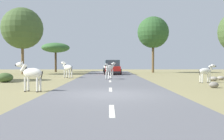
% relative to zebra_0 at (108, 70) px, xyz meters
% --- Properties ---
extents(ground_plane, '(90.00, 90.00, 0.00)m').
position_rel_zebra_0_xyz_m(ground_plane, '(0.10, -10.62, -0.87)').
color(ground_plane, '#8E8456').
extents(road, '(6.00, 64.00, 0.05)m').
position_rel_zebra_0_xyz_m(road, '(0.14, -10.62, -0.85)').
color(road, slate).
rests_on(road, ground_plane).
extents(lane_markings, '(0.16, 56.00, 0.01)m').
position_rel_zebra_0_xyz_m(lane_markings, '(0.14, -11.62, -0.82)').
color(lane_markings, silver).
rests_on(lane_markings, road).
extents(zebra_0, '(0.70, 1.41, 1.38)m').
position_rel_zebra_0_xyz_m(zebra_0, '(0.00, 0.00, 0.00)').
color(zebra_0, silver).
rests_on(zebra_0, road).
extents(zebra_1, '(1.58, 0.77, 1.54)m').
position_rel_zebra_0_xyz_m(zebra_1, '(-3.85, -9.16, 0.05)').
color(zebra_1, silver).
rests_on(zebra_1, ground_plane).
extents(zebra_2, '(1.44, 0.62, 1.38)m').
position_rel_zebra_0_xyz_m(zebra_2, '(7.07, -3.55, -0.05)').
color(zebra_2, silver).
rests_on(zebra_2, ground_plane).
extents(zebra_3, '(1.19, 1.33, 1.50)m').
position_rel_zebra_0_xyz_m(zebra_3, '(0.19, 5.24, 0.07)').
color(zebra_3, silver).
rests_on(zebra_3, road).
extents(zebra_4, '(1.41, 1.35, 1.63)m').
position_rel_zebra_0_xyz_m(zebra_4, '(-3.90, 2.52, 0.10)').
color(zebra_4, silver).
rests_on(zebra_4, ground_plane).
extents(car_0, '(2.27, 4.46, 1.74)m').
position_rel_zebra_0_xyz_m(car_0, '(0.30, 14.96, -0.02)').
color(car_0, white).
rests_on(car_0, road).
extents(car_1, '(2.07, 4.36, 1.74)m').
position_rel_zebra_0_xyz_m(car_1, '(0.54, 9.55, -0.02)').
color(car_1, red).
rests_on(car_1, road).
extents(tree_0, '(4.57, 4.57, 8.19)m').
position_rel_zebra_0_xyz_m(tree_0, '(6.50, 15.67, 5.01)').
color(tree_0, brown).
rests_on(tree_0, ground_plane).
extents(tree_1, '(4.34, 4.34, 4.56)m').
position_rel_zebra_0_xyz_m(tree_1, '(-8.26, 18.33, 2.90)').
color(tree_1, '#4C3823').
rests_on(tree_1, ground_plane).
extents(tree_3, '(5.17, 5.17, 8.38)m').
position_rel_zebra_0_xyz_m(tree_3, '(-10.87, 10.72, 4.91)').
color(tree_3, brown).
rests_on(tree_3, ground_plane).
extents(bush_0, '(1.18, 1.07, 0.71)m').
position_rel_zebra_0_xyz_m(bush_0, '(-7.65, -2.92, -0.52)').
color(bush_0, '#425B2D').
rests_on(bush_0, ground_plane).
extents(rock_0, '(0.62, 0.58, 0.34)m').
position_rel_zebra_0_xyz_m(rock_0, '(9.46, -0.52, -0.70)').
color(rock_0, gray).
rests_on(rock_0, ground_plane).
extents(rock_1, '(0.70, 0.63, 0.36)m').
position_rel_zebra_0_xyz_m(rock_1, '(8.38, -1.62, -0.69)').
color(rock_1, gray).
rests_on(rock_1, ground_plane).
extents(rock_2, '(0.55, 0.48, 0.35)m').
position_rel_zebra_0_xyz_m(rock_2, '(6.11, -7.29, -0.69)').
color(rock_2, gray).
rests_on(rock_2, ground_plane).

